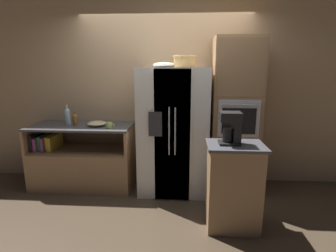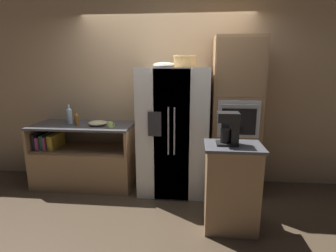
# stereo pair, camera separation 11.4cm
# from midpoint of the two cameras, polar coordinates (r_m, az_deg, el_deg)

# --- Properties ---
(ground_plane) EXTENTS (20.00, 20.00, 0.00)m
(ground_plane) POSITION_cam_midpoint_polar(r_m,az_deg,el_deg) (3.92, -0.21, -13.83)
(ground_plane) COLOR #4C3D2D
(wall_back) EXTENTS (12.00, 0.06, 2.80)m
(wall_back) POSITION_cam_midpoint_polar(r_m,az_deg,el_deg) (4.01, 0.49, 7.69)
(wall_back) COLOR tan
(wall_back) RESTS_ON ground_plane
(counter_left) EXTENTS (1.46, 0.68, 0.93)m
(counter_left) POSITION_cam_midpoint_polar(r_m,az_deg,el_deg) (4.18, -16.98, -7.58)
(counter_left) COLOR #A87F56
(counter_left) RESTS_ON ground_plane
(refrigerator) EXTENTS (0.95, 0.78, 1.75)m
(refrigerator) POSITION_cam_midpoint_polar(r_m,az_deg,el_deg) (3.69, 2.13, -1.05)
(refrigerator) COLOR white
(refrigerator) RESTS_ON ground_plane
(wall_oven) EXTENTS (0.63, 0.71, 2.13)m
(wall_oven) POSITION_cam_midpoint_polar(r_m,az_deg,el_deg) (3.74, 15.10, 1.79)
(wall_oven) COLOR #A87F56
(wall_oven) RESTS_ON ground_plane
(island_counter) EXTENTS (0.60, 0.45, 0.96)m
(island_counter) POSITION_cam_midpoint_polar(r_m,az_deg,el_deg) (3.00, 14.68, -12.74)
(island_counter) COLOR #A87F56
(island_counter) RESTS_ON ground_plane
(wicker_basket) EXTENTS (0.30, 0.30, 0.15)m
(wicker_basket) POSITION_cam_midpoint_polar(r_m,az_deg,el_deg) (3.55, 4.60, 13.94)
(wicker_basket) COLOR tan
(wicker_basket) RESTS_ON refrigerator
(fruit_bowl) EXTENTS (0.30, 0.30, 0.07)m
(fruit_bowl) POSITION_cam_midpoint_polar(r_m,az_deg,el_deg) (3.60, 0.16, 13.20)
(fruit_bowl) COLOR white
(fruit_bowl) RESTS_ON refrigerator
(bottle_tall) EXTENTS (0.07, 0.07, 0.20)m
(bottle_tall) POSITION_cam_midpoint_polar(r_m,az_deg,el_deg) (3.99, -18.53, 1.50)
(bottle_tall) COLOR brown
(bottle_tall) RESTS_ON counter_left
(bottle_short) EXTENTS (0.08, 0.08, 0.29)m
(bottle_short) POSITION_cam_midpoint_polar(r_m,az_deg,el_deg) (4.13, -19.99, 2.26)
(bottle_short) COLOR silver
(bottle_short) RESTS_ON counter_left
(mug) EXTENTS (0.11, 0.08, 0.08)m
(mug) POSITION_cam_midpoint_polar(r_m,az_deg,el_deg) (3.69, -11.64, 0.25)
(mug) COLOR #B2D166
(mug) RESTS_ON counter_left
(mixing_bowl) EXTENTS (0.27, 0.27, 0.07)m
(mixing_bowl) POSITION_cam_midpoint_polar(r_m,az_deg,el_deg) (3.90, -14.22, 0.65)
(mixing_bowl) COLOR beige
(mixing_bowl) RESTS_ON counter_left
(coffee_maker) EXTENTS (0.22, 0.19, 0.34)m
(coffee_maker) POSITION_cam_midpoint_polar(r_m,az_deg,el_deg) (2.79, 14.51, -0.23)
(coffee_maker) COLOR black
(coffee_maker) RESTS_ON island_counter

